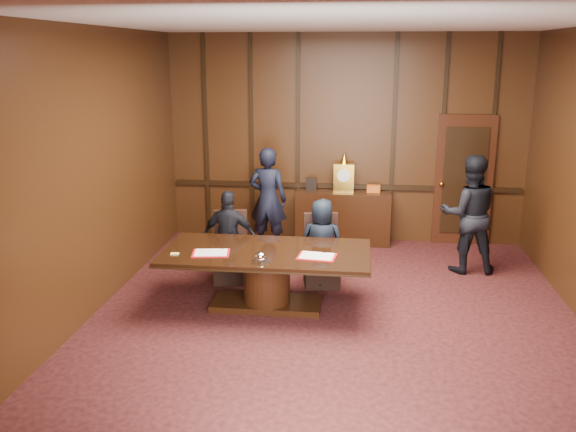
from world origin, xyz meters
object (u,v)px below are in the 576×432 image
object	(u,v)px
sideboard	(343,215)
signatory_left	(229,237)
signatory_right	(322,243)
witness_right	(469,214)
witness_left	(268,199)
conference_table	(267,269)

from	to	relation	value
sideboard	signatory_left	size ratio (longest dim) A/B	1.20
signatory_right	witness_right	size ratio (longest dim) A/B	0.71
witness_left	witness_right	world-z (taller)	witness_right
sideboard	witness_left	size ratio (longest dim) A/B	0.93
sideboard	signatory_right	size ratio (longest dim) A/B	1.28
sideboard	signatory_left	world-z (taller)	sideboard
signatory_right	sideboard	bearing A→B (deg)	-92.78
witness_right	signatory_right	bearing A→B (deg)	19.75
sideboard	witness_right	bearing A→B (deg)	-32.13
signatory_left	witness_left	bearing A→B (deg)	-99.63
conference_table	witness_right	xyz separation A→B (m)	(2.76, 1.68, 0.37)
signatory_right	conference_table	bearing A→B (deg)	54.43
conference_table	witness_right	bearing A→B (deg)	31.37
sideboard	witness_left	xyz separation A→B (m)	(-1.21, -0.53, 0.37)
sideboard	conference_table	distance (m)	2.99
signatory_left	witness_left	xyz separation A→B (m)	(0.32, 1.53, 0.19)
conference_table	signatory_left	distance (m)	1.04
conference_table	signatory_right	world-z (taller)	signatory_right
conference_table	signatory_right	distance (m)	1.04
signatory_left	witness_right	bearing A→B (deg)	-163.39
sideboard	signatory_right	xyz separation A→B (m)	(-0.23, -2.06, 0.14)
conference_table	witness_right	distance (m)	3.25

